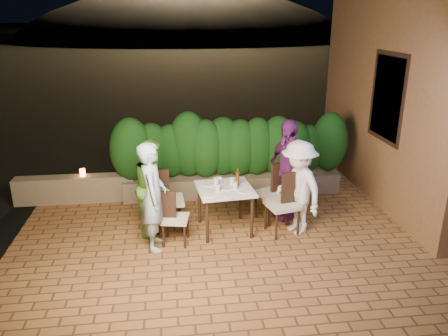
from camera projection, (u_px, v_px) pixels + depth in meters
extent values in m
plane|color=black|center=(241.00, 255.00, 6.50)|extent=(400.00, 400.00, 0.00)
cube|color=brown|center=(236.00, 242.00, 6.99)|extent=(7.00, 6.00, 0.15)
cube|color=#8D5D37|center=(420.00, 64.00, 7.96)|extent=(1.60, 5.00, 5.00)
cube|color=black|center=(389.00, 98.00, 7.57)|extent=(0.08, 1.00, 1.40)
cube|color=black|center=(388.00, 98.00, 7.57)|extent=(0.06, 1.15, 1.55)
cube|color=#7A684D|center=(232.00, 184.00, 8.61)|extent=(4.20, 0.55, 0.40)
cube|color=#7A684D|center=(75.00, 189.00, 8.24)|extent=(2.20, 0.30, 0.50)
ellipsoid|color=black|center=(188.00, 68.00, 64.21)|extent=(52.00, 40.00, 22.00)
cylinder|color=white|center=(208.00, 195.00, 6.67)|extent=(0.23, 0.23, 0.01)
cylinder|color=white|center=(208.00, 184.00, 7.09)|extent=(0.23, 0.23, 0.01)
cylinder|color=white|center=(245.00, 191.00, 6.82)|extent=(0.23, 0.23, 0.01)
cylinder|color=white|center=(238.00, 182.00, 7.20)|extent=(0.23, 0.23, 0.01)
cylinder|color=white|center=(226.00, 188.00, 6.92)|extent=(0.22, 0.22, 0.01)
cylinder|color=white|center=(231.00, 196.00, 6.64)|extent=(0.21, 0.21, 0.01)
cylinder|color=silver|center=(218.00, 188.00, 6.80)|extent=(0.07, 0.07, 0.12)
cylinder|color=silver|center=(216.00, 181.00, 7.05)|extent=(0.07, 0.07, 0.12)
cylinder|color=silver|center=(235.00, 186.00, 6.89)|extent=(0.07, 0.07, 0.12)
cylinder|color=silver|center=(232.00, 181.00, 7.08)|extent=(0.07, 0.07, 0.12)
imported|color=white|center=(218.00, 179.00, 7.25)|extent=(0.17, 0.17, 0.04)
imported|color=#A0BACE|center=(153.00, 197.00, 6.42)|extent=(0.41, 0.61, 1.66)
imported|color=#69B438|center=(153.00, 186.00, 6.95)|extent=(0.63, 0.78, 1.55)
imported|color=white|center=(298.00, 188.00, 6.90)|extent=(0.89, 1.14, 1.54)
imported|color=#6C256F|center=(287.00, 170.00, 7.41)|extent=(0.71, 1.11, 1.75)
cylinder|color=orange|center=(83.00, 173.00, 8.15)|extent=(0.10, 0.10, 0.14)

